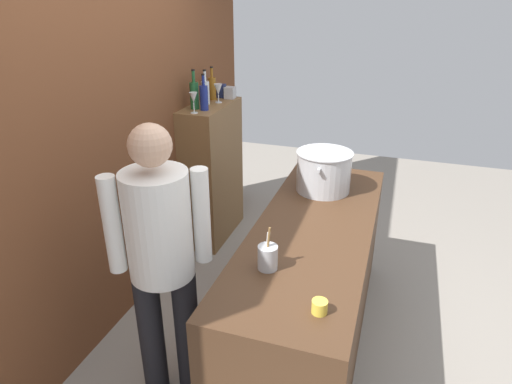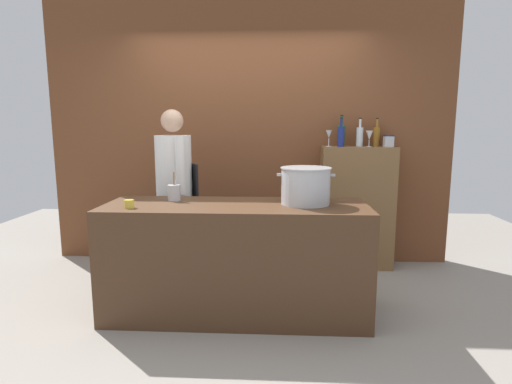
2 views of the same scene
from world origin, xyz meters
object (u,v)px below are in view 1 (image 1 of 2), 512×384
object	(u,v)px
butter_jar	(320,307)
spice_tin_navy	(221,91)
utensil_crock	(268,257)
spice_tin_silver	(230,93)
chef	(161,253)
stockpot_large	(324,171)
wine_bottle_clear	(205,92)
wine_bottle_amber	(212,88)
wine_bottle_cobalt	(204,97)
wine_bottle_green	(194,95)
wine_glass_tall	(193,98)
wine_glass_short	(218,90)

from	to	relation	value
butter_jar	spice_tin_navy	xyz separation A→B (m)	(2.26, 1.40, 0.42)
utensil_crock	spice_tin_silver	bearing A→B (deg)	26.24
chef	butter_jar	bearing A→B (deg)	140.69
utensil_crock	spice_tin_silver	distance (m)	2.23
chef	spice_tin_silver	xyz separation A→B (m)	(2.10, 0.43, 0.38)
chef	stockpot_large	distance (m)	1.36
stockpot_large	spice_tin_silver	distance (m)	1.42
wine_bottle_clear	utensil_crock	bearing A→B (deg)	-147.23
utensil_crock	wine_bottle_amber	size ratio (longest dim) A/B	0.81
wine_bottle_cobalt	spice_tin_navy	distance (m)	0.51
stockpot_large	wine_bottle_cobalt	world-z (taller)	wine_bottle_cobalt
wine_bottle_green	spice_tin_navy	bearing A→B (deg)	-3.93
wine_bottle_green	wine_glass_tall	size ratio (longest dim) A/B	1.93
wine_bottle_amber	wine_glass_short	world-z (taller)	wine_bottle_amber
wine_glass_short	wine_glass_tall	world-z (taller)	wine_glass_tall
wine_bottle_green	spice_tin_silver	xyz separation A→B (m)	(0.46, -0.14, -0.07)
wine_bottle_cobalt	spice_tin_silver	bearing A→B (deg)	-5.30
wine_bottle_cobalt	wine_glass_short	bearing A→B (deg)	-1.16
wine_bottle_cobalt	wine_bottle_clear	bearing A→B (deg)	21.41
stockpot_large	wine_glass_tall	world-z (taller)	wine_glass_tall
wine_bottle_clear	chef	bearing A→B (deg)	-163.15
stockpot_large	wine_glass_tall	distance (m)	1.24
stockpot_large	butter_jar	distance (m)	1.35
stockpot_large	wine_bottle_clear	bearing A→B (deg)	61.78
wine_bottle_amber	spice_tin_navy	bearing A→B (deg)	-14.45
wine_glass_tall	spice_tin_silver	xyz separation A→B (m)	(0.59, -0.08, -0.07)
chef	wine_bottle_amber	distance (m)	2.14
spice_tin_silver	butter_jar	bearing A→B (deg)	-149.89
wine_glass_tall	spice_tin_silver	world-z (taller)	wine_glass_tall
spice_tin_silver	spice_tin_navy	bearing A→B (deg)	73.99
chef	wine_bottle_green	bearing A→B (deg)	-101.93
spice_tin_navy	butter_jar	bearing A→B (deg)	-148.24
wine_bottle_amber	spice_tin_navy	xyz separation A→B (m)	(0.12, -0.03, -0.05)
butter_jar	wine_bottle_amber	distance (m)	2.62
chef	wine_bottle_clear	bearing A→B (deg)	-104.19
spice_tin_silver	stockpot_large	bearing A→B (deg)	-130.44
wine_bottle_green	chef	bearing A→B (deg)	-160.89
stockpot_large	spice_tin_navy	world-z (taller)	spice_tin_navy
wine_bottle_green	spice_tin_silver	world-z (taller)	wine_bottle_green
wine_bottle_cobalt	wine_glass_short	distance (m)	0.29
chef	spice_tin_silver	distance (m)	2.18
butter_jar	wine_bottle_amber	world-z (taller)	wine_bottle_amber
stockpot_large	butter_jar	size ratio (longest dim) A/B	6.24
utensil_crock	wine_glass_tall	bearing A→B (deg)	37.41
wine_bottle_cobalt	spice_tin_navy	bearing A→B (deg)	7.06
wine_bottle_cobalt	spice_tin_silver	xyz separation A→B (m)	(0.47, -0.04, -0.06)
wine_glass_short	spice_tin_navy	size ratio (longest dim) A/B	1.39
butter_jar	wine_bottle_amber	bearing A→B (deg)	33.74
utensil_crock	wine_bottle_amber	world-z (taller)	wine_bottle_amber
chef	wine_bottle_clear	distance (m)	1.97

